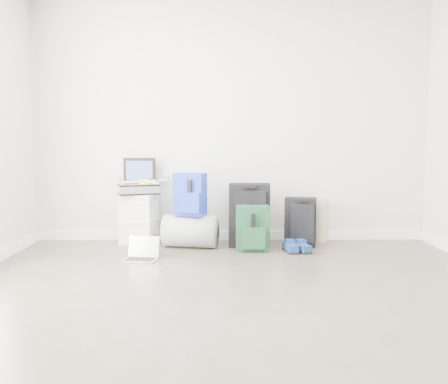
{
  "coord_description": "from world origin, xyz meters",
  "views": [
    {
      "loc": [
        -0.11,
        -2.98,
        1.14
      ],
      "look_at": [
        -0.08,
        1.9,
        0.62
      ],
      "focal_mm": 38.0,
      "sensor_mm": 36.0,
      "label": 1
    }
  ],
  "objects_px": {
    "laptop": "(142,254)",
    "large_suitcase": "(249,215)",
    "carry_on": "(301,222)",
    "briefcase": "(138,189)",
    "duffel_bag": "(190,231)",
    "boxes_stack": "(139,219)"
  },
  "relations": [
    {
      "from": "large_suitcase",
      "to": "carry_on",
      "type": "bearing_deg",
      "value": 1.66
    },
    {
      "from": "boxes_stack",
      "to": "large_suitcase",
      "type": "xyz_separation_m",
      "value": [
        1.24,
        -0.15,
        0.06
      ]
    },
    {
      "from": "briefcase",
      "to": "carry_on",
      "type": "xyz_separation_m",
      "value": [
        1.8,
        -0.17,
        -0.35
      ]
    },
    {
      "from": "duffel_bag",
      "to": "large_suitcase",
      "type": "height_order",
      "value": "large_suitcase"
    },
    {
      "from": "boxes_stack",
      "to": "carry_on",
      "type": "height_order",
      "value": "boxes_stack"
    },
    {
      "from": "large_suitcase",
      "to": "laptop",
      "type": "bearing_deg",
      "value": -146.63
    },
    {
      "from": "duffel_bag",
      "to": "laptop",
      "type": "height_order",
      "value": "duffel_bag"
    },
    {
      "from": "large_suitcase",
      "to": "boxes_stack",
      "type": "bearing_deg",
      "value": 176.69
    },
    {
      "from": "boxes_stack",
      "to": "briefcase",
      "type": "bearing_deg",
      "value": 103.34
    },
    {
      "from": "carry_on",
      "to": "laptop",
      "type": "bearing_deg",
      "value": -147.81
    },
    {
      "from": "duffel_bag",
      "to": "large_suitcase",
      "type": "xyz_separation_m",
      "value": [
        0.64,
        0.06,
        0.17
      ]
    },
    {
      "from": "briefcase",
      "to": "laptop",
      "type": "xyz_separation_m",
      "value": [
        0.16,
        -0.77,
        -0.56
      ]
    },
    {
      "from": "laptop",
      "to": "large_suitcase",
      "type": "bearing_deg",
      "value": 39.77
    },
    {
      "from": "large_suitcase",
      "to": "laptop",
      "type": "distance_m",
      "value": 1.28
    },
    {
      "from": "boxes_stack",
      "to": "laptop",
      "type": "relative_size",
      "value": 1.62
    },
    {
      "from": "carry_on",
      "to": "briefcase",
      "type": "bearing_deg",
      "value": -173.25
    },
    {
      "from": "large_suitcase",
      "to": "briefcase",
      "type": "bearing_deg",
      "value": 176.69
    },
    {
      "from": "duffel_bag",
      "to": "carry_on",
      "type": "bearing_deg",
      "value": 12.82
    },
    {
      "from": "large_suitcase",
      "to": "laptop",
      "type": "relative_size",
      "value": 2.0
    },
    {
      "from": "briefcase",
      "to": "laptop",
      "type": "relative_size",
      "value": 1.25
    },
    {
      "from": "carry_on",
      "to": "laptop",
      "type": "height_order",
      "value": "carry_on"
    },
    {
      "from": "boxes_stack",
      "to": "large_suitcase",
      "type": "relative_size",
      "value": 0.81
    }
  ]
}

